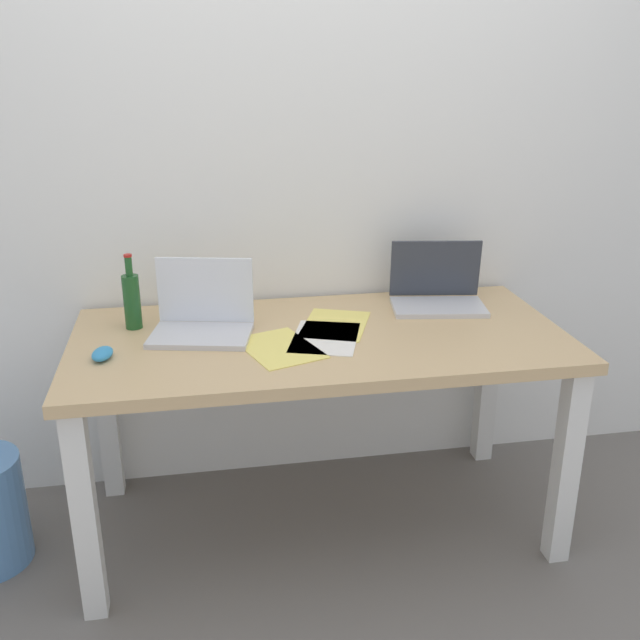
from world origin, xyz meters
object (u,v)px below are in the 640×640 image
desk (320,361)px  laptop_left (202,319)px  computer_mouse (102,354)px  laptop_right (437,292)px  beer_bottle (132,299)px

desk → laptop_left: size_ratio=4.49×
desk → laptop_left: laptop_left is taller
desk → computer_mouse: 0.71m
laptop_left → laptop_right: laptop_left is taller
laptop_right → computer_mouse: laptop_right is taller
laptop_left → laptop_right: (0.86, 0.13, -0.00)m
desk → laptop_right: size_ratio=4.51×
desk → beer_bottle: bearing=164.6°
laptop_left → beer_bottle: 0.26m
beer_bottle → computer_mouse: 0.28m
desk → computer_mouse: size_ratio=16.48×
laptop_left → beer_bottle: beer_bottle is taller
beer_bottle → computer_mouse: size_ratio=2.60×
laptop_left → computer_mouse: size_ratio=3.67×
laptop_right → computer_mouse: size_ratio=3.66×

